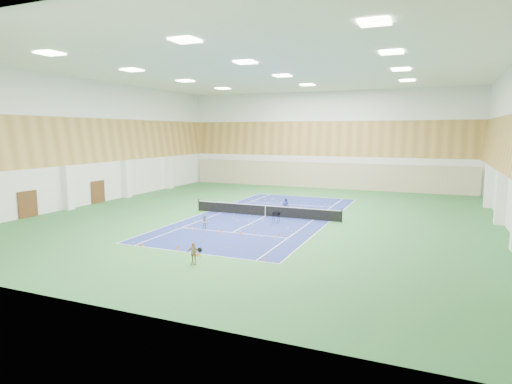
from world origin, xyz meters
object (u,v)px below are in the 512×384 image
child_apron (193,253)px  ball_cart (276,217)px  coach (286,207)px  child_court (205,222)px  tennis_net (265,210)px

child_apron → ball_cart: size_ratio=1.39×
coach → child_apron: bearing=76.4°
child_court → child_apron: size_ratio=0.88×
tennis_net → ball_cart: (1.73, -2.16, -0.11)m
tennis_net → coach: coach is taller
coach → ball_cart: (0.14, -2.76, -0.36)m
child_court → ball_cart: 5.67m
tennis_net → child_court: size_ratio=12.08×
child_apron → coach: bearing=80.1°
child_apron → ball_cart: 11.54m
coach → child_apron: coach is taller
tennis_net → ball_cart: tennis_net is taller
coach → child_court: size_ratio=1.50×
coach → child_court: coach is taller
tennis_net → child_apron: child_apron is taller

